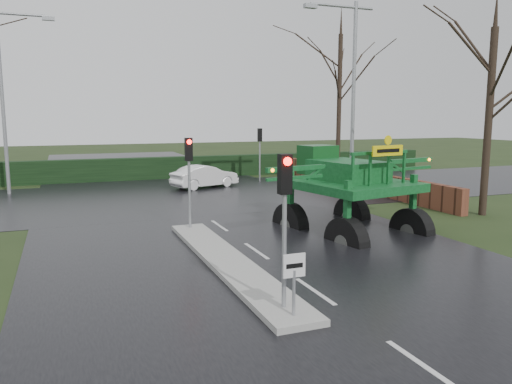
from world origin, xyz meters
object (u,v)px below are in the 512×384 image
object	(u,v)px
crop_sprayer	(344,180)
white_sedan	(205,188)
keep_left_sign	(294,275)
traffic_signal_mid	(189,163)
street_light_left_far	(7,85)
traffic_signal_near	(285,198)
street_light_right	(349,83)
traffic_signal_far	(260,143)

from	to	relation	value
crop_sprayer	white_sedan	distance (m)	14.71
keep_left_sign	white_sedan	world-z (taller)	keep_left_sign
traffic_signal_mid	street_light_left_far	distance (m)	14.68
traffic_signal_near	traffic_signal_mid	size ratio (longest dim) A/B	1.00
street_light_right	street_light_left_far	bearing A→B (deg)	153.98
traffic_signal_near	white_sedan	distance (m)	20.09
keep_left_sign	street_light_right	distance (m)	17.23
street_light_right	street_light_left_far	xyz separation A→B (m)	(-16.39, 8.00, 0.00)
traffic_signal_near	white_sedan	bearing A→B (deg)	79.47
crop_sprayer	street_light_left_far	bearing A→B (deg)	114.78
traffic_signal_far	street_light_right	distance (m)	8.86
traffic_signal_near	keep_left_sign	bearing A→B (deg)	-90.00
street_light_right	crop_sprayer	world-z (taller)	street_light_right
street_light_left_far	white_sedan	size ratio (longest dim) A/B	2.41
keep_left_sign	street_light_right	world-z (taller)	street_light_right
street_light_right	crop_sprayer	xyz separation A→B (m)	(-4.98, -7.95, -3.83)
keep_left_sign	street_light_left_far	xyz separation A→B (m)	(-6.89, 21.50, 4.93)
traffic_signal_far	keep_left_sign	bearing A→B (deg)	70.07
keep_left_sign	traffic_signal_far	distance (m)	22.93
traffic_signal_far	street_light_left_far	world-z (taller)	street_light_left_far
street_light_right	traffic_signal_mid	bearing A→B (deg)	-154.60
traffic_signal_far	white_sedan	distance (m)	5.11
keep_left_sign	traffic_signal_mid	world-z (taller)	traffic_signal_mid
keep_left_sign	crop_sprayer	size ratio (longest dim) A/B	0.17
traffic_signal_mid	street_light_left_far	xyz separation A→B (m)	(-6.89, 12.51, 3.40)
street_light_right	white_sedan	xyz separation A→B (m)	(-5.86, 6.57, -5.99)
street_light_left_far	keep_left_sign	bearing A→B (deg)	-72.22
traffic_signal_far	white_sedan	world-z (taller)	traffic_signal_far
traffic_signal_far	white_sedan	bearing A→B (deg)	19.02
traffic_signal_near	street_light_left_far	world-z (taller)	street_light_left_far
traffic_signal_far	street_light_right	bearing A→B (deg)	101.95
keep_left_sign	crop_sprayer	bearing A→B (deg)	50.87
crop_sprayer	white_sedan	xyz separation A→B (m)	(-0.87, 14.53, -2.16)
traffic_signal_near	traffic_signal_mid	distance (m)	8.50
crop_sprayer	white_sedan	bearing A→B (deg)	82.66
traffic_signal_far	crop_sprayer	world-z (taller)	crop_sprayer
white_sedan	traffic_signal_mid	bearing A→B (deg)	142.42
street_light_right	crop_sprayer	bearing A→B (deg)	-122.06
traffic_signal_near	white_sedan	xyz separation A→B (m)	(3.64, 19.58, -2.59)
traffic_signal_near	crop_sprayer	world-z (taller)	crop_sprayer
keep_left_sign	white_sedan	size ratio (longest dim) A/B	0.32
crop_sprayer	keep_left_sign	bearing A→B (deg)	-139.91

